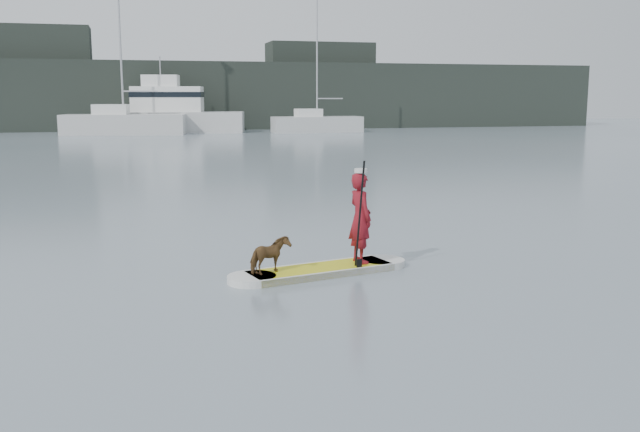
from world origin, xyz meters
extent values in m
plane|color=slate|center=(0.00, 0.00, 0.00)|extent=(140.00, 140.00, 0.00)
cube|color=#D1CD13|center=(3.17, -2.29, 0.06)|extent=(2.62, 1.34, 0.12)
cylinder|color=silver|center=(1.95, -2.57, 0.06)|extent=(0.80, 0.80, 0.12)
cylinder|color=silver|center=(4.39, -2.02, 0.06)|extent=(0.80, 0.80, 0.12)
cube|color=silver|center=(3.09, -1.93, 0.06)|extent=(2.45, 0.62, 0.12)
cube|color=silver|center=(3.25, -2.65, 0.06)|extent=(2.45, 0.62, 0.12)
imported|color=maroon|center=(3.94, -2.12, 0.91)|extent=(0.46, 0.63, 1.57)
cylinder|color=silver|center=(3.94, -2.12, 1.73)|extent=(0.22, 0.22, 0.07)
imported|color=brown|center=(2.27, -2.50, 0.42)|extent=(0.77, 0.64, 0.60)
cylinder|color=black|center=(3.81, -2.47, 1.00)|extent=(0.10, 0.30, 1.89)
cube|color=black|center=(3.81, -2.47, 0.10)|extent=(0.10, 0.04, 0.32)
cube|color=silver|center=(-0.38, 44.62, 0.78)|extent=(9.72, 4.34, 1.56)
cube|color=white|center=(-1.31, 44.77, 1.95)|extent=(2.91, 2.42, 0.78)
cylinder|color=#B7B7BC|center=(-0.38, 44.62, 7.60)|extent=(0.16, 0.16, 12.06)
cylinder|color=#B7B7BC|center=(0.94, 44.41, 3.35)|extent=(2.67, 0.53, 0.11)
cube|color=silver|center=(15.14, 44.10, 0.65)|extent=(7.42, 2.45, 1.30)
cube|color=white|center=(14.40, 44.10, 1.62)|extent=(2.08, 1.70, 0.65)
cylinder|color=#B7B7BC|center=(15.14, 44.10, 6.02)|extent=(0.13, 0.13, 9.44)
cylinder|color=#B7B7BC|center=(16.25, 44.11, 2.78)|extent=(2.22, 0.11, 0.09)
cube|color=silver|center=(4.18, 46.92, 0.85)|extent=(10.77, 5.25, 1.69)
cube|color=white|center=(3.17, 47.13, 2.72)|extent=(6.09, 3.67, 2.07)
cube|color=white|center=(2.66, 47.24, 4.23)|extent=(3.19, 2.31, 0.94)
cube|color=black|center=(3.17, 47.13, 3.10)|extent=(6.20, 3.75, 0.42)
cylinder|color=#B7B7BC|center=(2.66, 47.24, 5.45)|extent=(0.09, 0.09, 1.50)
cube|color=black|center=(0.00, 53.00, 3.00)|extent=(90.00, 6.00, 6.00)
cube|color=black|center=(-10.00, 54.00, 4.50)|extent=(14.00, 4.00, 9.00)
cube|color=black|center=(18.00, 54.00, 4.00)|extent=(10.00, 4.00, 8.00)
camera|label=1|loc=(0.17, -13.68, 2.99)|focal=40.00mm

